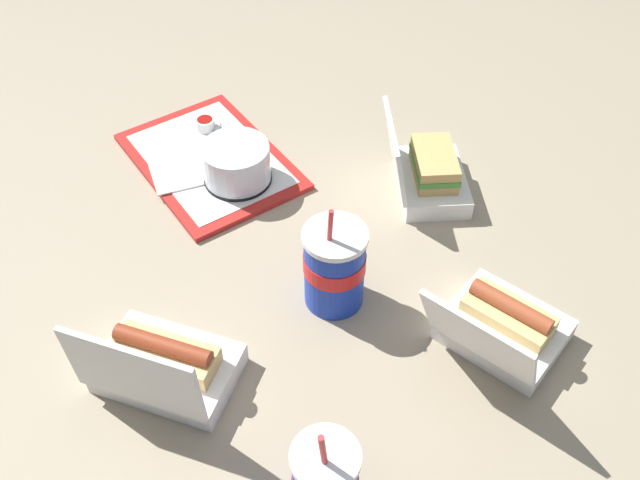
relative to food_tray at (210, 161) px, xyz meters
The scene contains 10 objects.
ground_plane 0.33m from the food_tray, 13.25° to the left, with size 3.20×3.20×0.00m, color gray.
food_tray is the anchor object (origin of this frame).
cake_container 0.10m from the food_tray, 21.56° to the left, with size 0.13×0.13×0.08m.
ketchup_cup 0.10m from the food_tray, 167.81° to the left, with size 0.04×0.04×0.02m.
napkin_stack 0.08m from the food_tray, 72.95° to the right, with size 0.10×0.10×0.00m, color white.
plastic_fork 0.07m from the food_tray, 147.23° to the left, with size 0.11×0.01×0.01m, color white.
clamshell_hotdog_center 0.68m from the food_tray, 25.67° to the left, with size 0.26×0.27×0.18m.
clamshell_sandwich_back 0.44m from the food_tray, 56.31° to the left, with size 0.22×0.21×0.16m.
clamshell_hotdog_front 0.52m from the food_tray, 24.45° to the right, with size 0.25×0.25×0.18m.
soda_cup_center 0.44m from the food_tray, 11.81° to the left, with size 0.10×0.10×0.22m.
Camera 1 is at (0.79, -0.31, 0.94)m, focal length 40.00 mm.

